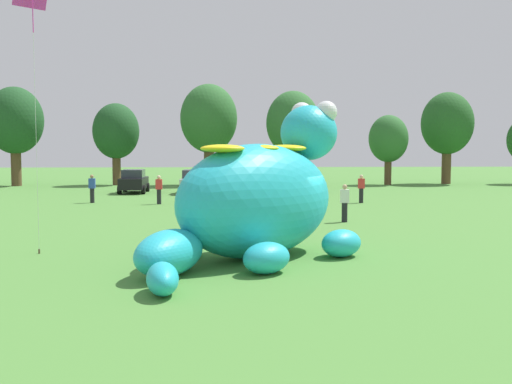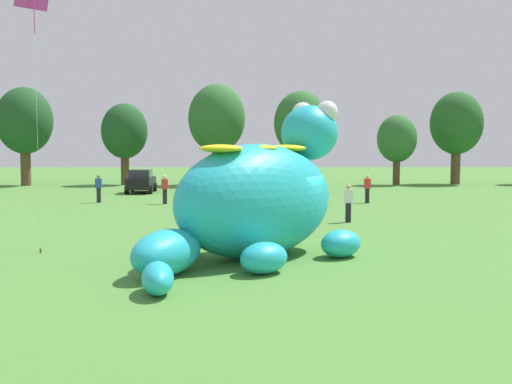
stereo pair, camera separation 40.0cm
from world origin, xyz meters
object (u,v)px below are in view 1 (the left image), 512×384
spectator_far_side (361,189)px  spectator_by_cars (92,189)px  spectator_wandering (159,190)px  car_blue (300,180)px  car_black (134,181)px  spectator_near_inflatable (345,203)px  car_orange (248,181)px  spectator_mid_field (229,191)px  giant_inflatable_creature (258,199)px  car_silver (194,182)px

spectator_far_side → spectator_by_cars: bearing=176.8°
spectator_wandering → car_blue: bearing=44.0°
car_black → spectator_near_inflatable: size_ratio=2.40×
car_black → car_blue: bearing=1.8°
car_orange → car_blue: same height
car_black → car_orange: size_ratio=1.00×
car_orange → spectator_by_cars: (-9.78, -7.84, -0.01)m
spectator_near_inflatable → spectator_mid_field: same height
giant_inflatable_creature → car_silver: giant_inflatable_creature is taller
car_black → spectator_far_side: 17.28m
spectator_mid_field → car_blue: bearing=61.7°
giant_inflatable_creature → car_silver: bearing=97.1°
giant_inflatable_creature → spectator_near_inflatable: size_ratio=5.30×
spectator_by_cars → spectator_wandering: bearing=-14.2°
car_silver → spectator_by_cars: car_silver is taller
car_black → spectator_near_inflatable: bearing=-56.1°
spectator_near_inflatable → spectator_by_cars: same height
car_silver → car_orange: 4.02m
giant_inflatable_creature → car_silver: (-3.21, 25.86, -0.95)m
car_silver → car_blue: size_ratio=1.00×
car_orange → spectator_mid_field: size_ratio=2.40×
car_black → spectator_mid_field: (6.88, -9.80, -0.01)m
car_black → spectator_far_side: bearing=-30.4°
car_silver → spectator_far_side: car_silver is taller
car_orange → spectator_near_inflatable: bearing=-78.5°
car_blue → spectator_wandering: size_ratio=2.42×
giant_inflatable_creature → car_black: size_ratio=2.21×
car_blue → spectator_wandering: car_blue is taller
car_orange → spectator_wandering: (-5.64, -8.89, -0.01)m
car_silver → spectator_far_side: (10.47, -8.10, -0.01)m
car_black → car_orange: (8.41, 0.02, 0.00)m
car_silver → spectator_far_side: size_ratio=2.44×
giant_inflatable_creature → spectator_mid_field: size_ratio=5.30×
spectator_mid_field → spectator_by_cars: same height
car_blue → spectator_far_side: bearing=-74.4°
car_blue → giant_inflatable_creature: bearing=-99.9°
spectator_mid_field → spectator_by_cars: size_ratio=1.00×
car_orange → car_blue: 3.97m
car_silver → car_blue: 7.99m
spectator_far_side → giant_inflatable_creature: bearing=-112.2°
giant_inflatable_creature → car_orange: size_ratio=2.21×
spectator_wandering → spectator_mid_field: bearing=-12.7°
car_blue → spectator_near_inflatable: car_blue is taller
spectator_mid_field → spectator_far_side: size_ratio=1.00×
car_black → car_orange: same height
car_orange → spectator_by_cars: 12.53m
car_black → spectator_by_cars: car_black is taller
car_silver → spectator_mid_field: (2.44, -9.16, -0.01)m
spectator_by_cars → giant_inflatable_creature: bearing=-64.2°
spectator_by_cars → car_silver: bearing=51.0°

